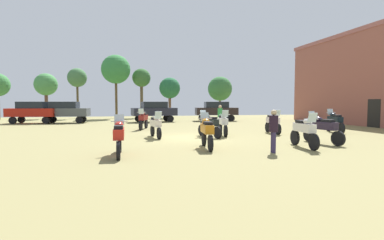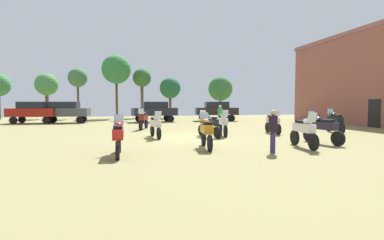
{
  "view_description": "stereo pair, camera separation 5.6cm",
  "coord_description": "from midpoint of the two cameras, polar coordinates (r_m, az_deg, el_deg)",
  "views": [
    {
      "loc": [
        -3.44,
        -15.32,
        1.93
      ],
      "look_at": [
        0.64,
        3.1,
        0.79
      ],
      "focal_mm": 26.94,
      "sensor_mm": 36.0,
      "label": 1
    },
    {
      "loc": [
        -3.38,
        -15.33,
        1.93
      ],
      "look_at": [
        0.64,
        3.1,
        0.79
      ],
      "focal_mm": 26.94,
      "sensor_mm": 36.0,
      "label": 2
    }
  ],
  "objects": [
    {
      "name": "tree_1",
      "position": [
        37.41,
        -21.66,
        7.7
      ],
      "size": [
        2.25,
        2.25,
        6.02
      ],
      "color": "#4F4128",
      "rests_on": "ground"
    },
    {
      "name": "tree_5",
      "position": [
        39.49,
        5.69,
        6.16
      ],
      "size": [
        3.28,
        3.28,
        5.44
      ],
      "color": "brown",
      "rests_on": "ground"
    },
    {
      "name": "motorcycle_7",
      "position": [
        16.86,
        6.22,
        -0.55
      ],
      "size": [
        0.66,
        2.29,
        1.5
      ],
      "rotation": [
        0.0,
        0.0,
        3.01
      ],
      "color": "black",
      "rests_on": "ground"
    },
    {
      "name": "motorcycle_2",
      "position": [
        20.53,
        26.52,
        -0.17
      ],
      "size": [
        0.75,
        2.28,
        1.5
      ],
      "rotation": [
        0.0,
        0.0,
        -0.21
      ],
      "color": "black",
      "rests_on": "ground"
    },
    {
      "name": "motorcycle_9",
      "position": [
        13.1,
        21.41,
        -1.91
      ],
      "size": [
        0.62,
        2.24,
        1.51
      ],
      "rotation": [
        0.0,
        0.0,
        3.05
      ],
      "color": "black",
      "rests_on": "ground"
    },
    {
      "name": "car_4",
      "position": [
        28.72,
        -7.39,
        1.95
      ],
      "size": [
        4.53,
        2.46,
        2.0
      ],
      "rotation": [
        0.0,
        0.0,
        1.73
      ],
      "color": "black",
      "rests_on": "ground"
    },
    {
      "name": "motorcycle_8",
      "position": [
        14.68,
        24.51,
        -1.43
      ],
      "size": [
        0.75,
        2.25,
        1.5
      ],
      "rotation": [
        0.0,
        0.0,
        0.22
      ],
      "color": "black",
      "rests_on": "ground"
    },
    {
      "name": "motorcycle_6",
      "position": [
        18.52,
        15.83,
        -0.34
      ],
      "size": [
        0.62,
        2.16,
        1.48
      ],
      "rotation": [
        0.0,
        0.0,
        3.07
      ],
      "color": "black",
      "rests_on": "ground"
    },
    {
      "name": "motorcycle_3",
      "position": [
        15.8,
        -7.14,
        -0.92
      ],
      "size": [
        0.66,
        2.14,
        1.45
      ],
      "rotation": [
        0.0,
        0.0,
        3.29
      ],
      "color": "black",
      "rests_on": "ground"
    },
    {
      "name": "car_1",
      "position": [
        29.58,
        -23.76,
        1.73
      ],
      "size": [
        4.43,
        2.14,
        2.0
      ],
      "rotation": [
        0.0,
        0.0,
        1.49
      ],
      "color": "black",
      "rests_on": "ground"
    },
    {
      "name": "motorcycle_1",
      "position": [
        20.81,
        -9.51,
        0.19
      ],
      "size": [
        0.85,
        2.24,
        1.5
      ],
      "rotation": [
        0.0,
        0.0,
        2.85
      ],
      "color": "black",
      "rests_on": "ground"
    },
    {
      "name": "motorcycle_4",
      "position": [
        10.68,
        -14.23,
        -3.05
      ],
      "size": [
        0.62,
        2.17,
        1.47
      ],
      "rotation": [
        0.0,
        0.0,
        -0.0
      ],
      "color": "black",
      "rests_on": "ground"
    },
    {
      "name": "car_3",
      "position": [
        30.24,
        4.94,
        2.04
      ],
      "size": [
        4.47,
        2.26,
        2.0
      ],
      "rotation": [
        0.0,
        0.0,
        1.46
      ],
      "color": "black",
      "rests_on": "ground"
    },
    {
      "name": "motorcycle_10",
      "position": [
        12.02,
        3.0,
        -2.17
      ],
      "size": [
        0.62,
        2.24,
        1.49
      ],
      "rotation": [
        0.0,
        0.0,
        -0.1
      ],
      "color": "black",
      "rests_on": "ground"
    },
    {
      "name": "tree_2",
      "position": [
        36.85,
        -14.72,
        9.62
      ],
      "size": [
        3.5,
        3.5,
        7.72
      ],
      "color": "brown",
      "rests_on": "ground"
    },
    {
      "name": "person_1",
      "position": [
        20.14,
        5.67,
        0.91
      ],
      "size": [
        0.45,
        0.45,
        1.74
      ],
      "rotation": [
        0.0,
        0.0,
        2.7
      ],
      "color": "#292849",
      "rests_on": "ground"
    },
    {
      "name": "tree_6",
      "position": [
        37.77,
        -9.85,
        8.03
      ],
      "size": [
        2.33,
        2.33,
        6.26
      ],
      "color": "brown",
      "rests_on": "ground"
    },
    {
      "name": "tree_7",
      "position": [
        38.32,
        -26.82,
        6.2
      ],
      "size": [
        2.6,
        2.6,
        5.36
      ],
      "color": "brown",
      "rests_on": "ground"
    },
    {
      "name": "motorcycle_5",
      "position": [
        15.95,
        3.49,
        -0.79
      ],
      "size": [
        0.86,
        2.14,
        1.49
      ],
      "rotation": [
        0.0,
        0.0,
        0.31
      ],
      "color": "black",
      "rests_on": "ground"
    },
    {
      "name": "tree_3",
      "position": [
        36.58,
        -4.31,
        6.27
      ],
      "size": [
        2.63,
        2.63,
        5.07
      ],
      "color": "brown",
      "rests_on": "ground"
    },
    {
      "name": "ground_plane",
      "position": [
        15.81,
        0.22,
        -3.52
      ],
      "size": [
        44.0,
        52.0,
        0.02
      ],
      "color": "olive"
    },
    {
      "name": "person_2",
      "position": [
        11.37,
        15.87,
        -1.51
      ],
      "size": [
        0.39,
        0.39,
        1.64
      ],
      "rotation": [
        0.0,
        0.0,
        4.54
      ],
      "color": "#30284D",
      "rests_on": "ground"
    },
    {
      "name": "car_2",
      "position": [
        30.3,
        -28.81,
        1.63
      ],
      "size": [
        4.55,
        2.52,
        2.0
      ],
      "rotation": [
        0.0,
        0.0,
        1.4
      ],
      "color": "black",
      "rests_on": "ground"
    }
  ]
}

